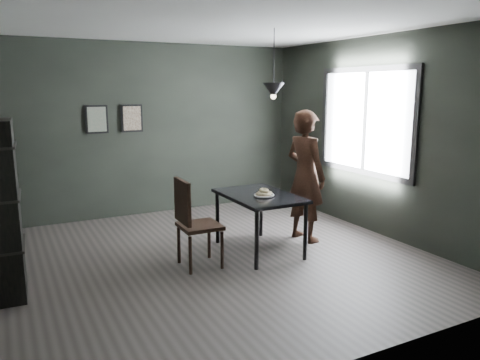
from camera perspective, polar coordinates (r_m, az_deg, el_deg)
name	(u,v)px	position (r m, az deg, el deg)	size (l,w,h in m)	color
ground	(217,258)	(5.89, -2.84, -9.50)	(5.00, 5.00, 0.00)	#342E2C
back_wall	(153,130)	(7.88, -10.56, 6.04)	(5.00, 0.10, 2.80)	black
ceiling	(214,22)	(5.56, -3.13, 18.63)	(5.00, 5.00, 0.02)	silver
window_assembly	(365,121)	(7.07, 15.00, 6.92)	(0.04, 1.96, 1.56)	white
cafe_table	(259,200)	(5.95, 2.36, -2.50)	(0.80, 1.20, 0.75)	black
white_plate	(264,196)	(5.83, 2.94, -1.94)	(0.23, 0.23, 0.01)	white
donut_pile	(264,193)	(5.82, 2.95, -1.59)	(0.22, 0.22, 0.09)	beige
woman	(305,176)	(6.43, 7.97, 0.49)	(0.66, 0.43, 1.80)	black
wood_chair	(192,218)	(5.45, -5.87, -4.60)	(0.46, 0.46, 1.06)	black
shelf_unit	(1,211)	(5.15, -27.15, -3.37)	(0.34, 0.59, 1.78)	black
pendant_lamp	(273,90)	(6.00, 4.10, 10.89)	(0.28, 0.28, 0.86)	black
framed_print_left	(97,119)	(7.63, -17.07, 7.09)	(0.34, 0.04, 0.44)	black
framed_print_right	(132,118)	(7.74, -13.04, 7.34)	(0.34, 0.04, 0.44)	black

